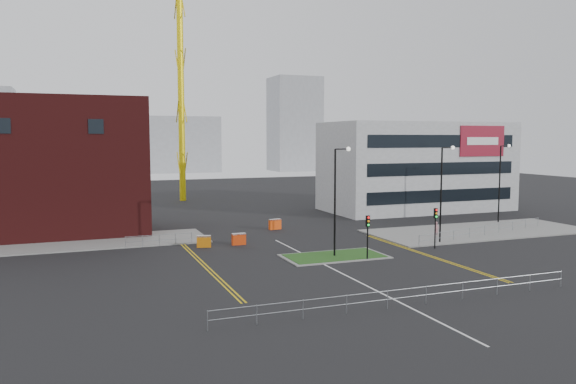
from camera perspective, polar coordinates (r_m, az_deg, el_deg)
name	(u,v)px	position (r m, az deg, el deg)	size (l,w,h in m)	color
ground	(359,282)	(39.56, 7.20, -9.04)	(200.00, 200.00, 0.00)	black
pavement_left	(55,244)	(56.58, -22.61, -4.94)	(28.00, 8.00, 0.12)	slate
pavement_right	(480,231)	(63.15, 18.89, -3.76)	(24.00, 10.00, 0.12)	slate
island_kerb	(334,256)	(47.37, 4.74, -6.54)	(8.60, 4.60, 0.08)	slate
grass_island	(334,256)	(47.37, 4.74, -6.51)	(8.00, 4.00, 0.12)	#1E4617
brick_building	(22,169)	(61.95, -25.45, 2.15)	(24.20, 10.07, 14.24)	#4C1313
office_block	(416,166)	(79.26, 12.91, 2.55)	(25.00, 12.20, 12.00)	#9DA0A2
tower_crane	(215,21)	(93.23, -7.44, 16.89)	(53.01, 1.82, 41.33)	yellow
streetlamp_island	(337,192)	(46.64, 5.03, -0.04)	(1.46, 0.36, 9.18)	black
streetlamp_right_near	(443,186)	(54.59, 15.49, 0.59)	(1.46, 0.36, 9.18)	black
streetlamp_right_far	(501,177)	(69.62, 20.85, 1.45)	(1.46, 0.36, 9.18)	black
traffic_light_island	(368,229)	(46.05, 8.11, -3.72)	(0.28, 0.33, 3.65)	black
traffic_light_right	(436,220)	(51.99, 14.76, -2.79)	(0.28, 0.33, 3.65)	black
railing_front	(407,293)	(34.37, 12.02, -10.01)	(24.05, 0.05, 1.10)	gray
railing_left	(159,238)	(52.99, -12.95, -4.59)	(6.05, 0.05, 1.10)	gray
railing_right	(485,229)	(60.20, 19.34, -3.53)	(19.05, 5.05, 1.10)	gray
centre_line	(346,275)	(41.27, 5.87, -8.41)	(0.15, 30.00, 0.01)	silver
yellow_left_a	(199,262)	(45.74, -8.99, -7.07)	(0.12, 24.00, 0.01)	gold
yellow_left_b	(203,262)	(45.80, -8.62, -7.04)	(0.12, 24.00, 0.01)	gold
yellow_right_a	(424,255)	(49.41, 13.67, -6.21)	(0.12, 20.00, 0.01)	gold
yellow_right_b	(427,254)	(49.58, 13.96, -6.18)	(0.12, 20.00, 0.01)	gold
skyline_b	(176,145)	(166.11, -11.30, 4.75)	(24.00, 12.00, 16.00)	gray
skyline_c	(295,124)	(170.86, 0.68, 6.89)	(14.00, 12.00, 28.00)	gray
skyline_d	(109,151)	(174.03, -17.72, 3.97)	(30.00, 12.00, 12.00)	gray
pedestrian	(436,230)	(57.80, 14.84, -3.73)	(0.59, 0.39, 1.62)	#B87780
barrier_left	(204,241)	(51.72, -8.54, -4.94)	(1.35, 0.71, 1.08)	#C6670B
barrier_mid	(239,239)	(52.52, -5.02, -4.73)	(1.29, 0.43, 1.09)	red
barrier_right	(275,224)	(61.03, -1.34, -3.25)	(1.40, 0.65, 1.13)	#FF4D0E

